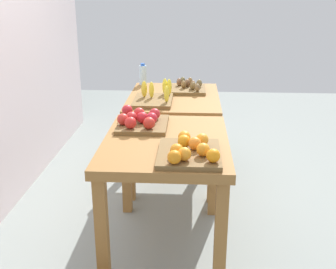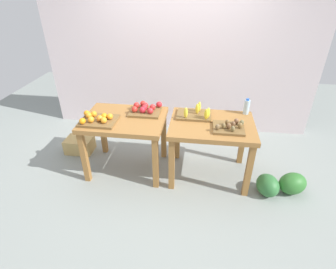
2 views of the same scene
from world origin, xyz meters
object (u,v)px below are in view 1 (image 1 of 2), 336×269
Objects in this scene: display_table_left at (166,156)px; banana_crate at (155,98)px; kiwi_bin at (189,88)px; display_table_right at (174,109)px; apple_bin at (141,121)px; orange_bin at (190,151)px; water_bottle at (143,75)px; watermelon_pile at (199,133)px.

banana_crate is (0.90, 0.15, 0.16)m from display_table_left.
banana_crate is at bearing 145.67° from kiwi_bin.
display_table_right is 2.50× the size of apple_bin.
orange_bin is at bearing -178.98° from kiwi_bin.
orange_bin is (-1.41, -0.16, 0.16)m from display_table_right.
kiwi_bin is at bearing -117.85° from water_bottle.
display_table_left is at bearing 28.19° from orange_bin.
orange_bin is 0.65× the size of watermelon_pile.
water_bottle is (1.85, 0.48, 0.06)m from orange_bin.
display_table_right is at bearing -12.21° from apple_bin.
banana_crate is 0.63× the size of watermelon_pile.
display_table_left is 0.35m from apple_bin.
water_bottle is 1.06m from watermelon_pile.
display_table_left is 0.93m from banana_crate.
orange_bin is at bearing -165.46° from banana_crate.
water_bottle reaches higher than kiwi_bin.
orange_bin is 1.23m from banana_crate.
apple_bin reaches higher than display_table_left.
banana_crate is (0.66, -0.04, -0.01)m from apple_bin.
display_table_right is at bearing 146.84° from kiwi_bin.
water_bottle reaches higher than display_table_left.
apple_bin is 0.95× the size of banana_crate.
water_bottle reaches higher than display_table_right.
banana_crate is at bearing 14.54° from orange_bin.
display_table_right is 2.29× the size of orange_bin.
display_table_left is at bearing 172.90° from watermelon_pile.
watermelon_pile is at bearing -9.99° from kiwi_bin.
water_bottle reaches higher than apple_bin.
display_table_right is 1.49× the size of watermelon_pile.
watermelon_pile is (0.70, -0.12, -0.69)m from kiwi_bin.
water_bottle is at bearing 14.94° from banana_crate.
water_bottle is at bearing 62.15° from kiwi_bin.
banana_crate reaches higher than display_table_left.
watermelon_pile is at bearing -51.41° from water_bottle.
kiwi_bin is at bearing -34.33° from banana_crate.
orange_bin is 1.61m from kiwi_bin.
kiwi_bin is (1.32, -0.13, 0.15)m from display_table_left.
banana_crate is at bearing -3.17° from apple_bin.
water_bottle is at bearing 11.90° from display_table_left.
orange_bin is 1.23× the size of kiwi_bin.
water_bottle is (1.56, 0.33, 0.22)m from display_table_left.
watermelon_pile is (1.78, -0.44, -0.71)m from apple_bin.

